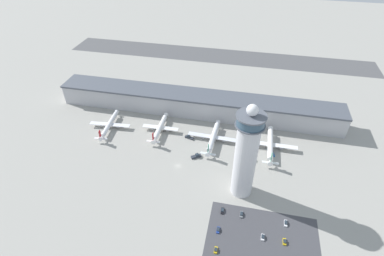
{
  "coord_description": "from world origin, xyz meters",
  "views": [
    {
      "loc": [
        43.31,
        -151.52,
        155.05
      ],
      "look_at": [
        4.18,
        29.38,
        13.53
      ],
      "focal_mm": 28.0,
      "sensor_mm": 36.0,
      "label": 1
    }
  ],
  "objects_px": {
    "service_truck_water": "(196,156)",
    "car_green_van": "(284,242)",
    "car_blue_compact": "(286,223)",
    "car_navy_sedan": "(222,211)",
    "car_red_hatchback": "(216,250)",
    "car_maroon_suv": "(263,237)",
    "control_tower": "(246,154)",
    "airplane_gate_alpha": "(109,125)",
    "service_truck_fuel": "(272,152)",
    "airplane_gate_delta": "(270,145)",
    "service_truck_catering": "(252,159)",
    "service_truck_baggage": "(189,137)",
    "car_white_wagon": "(218,230)",
    "car_yellow_taxi": "(241,214)",
    "airplane_gate_bravo": "(160,128)",
    "airplane_gate_charlie": "(213,137)"
  },
  "relations": [
    {
      "from": "car_navy_sedan",
      "to": "airplane_gate_delta",
      "type": "bearing_deg",
      "value": 66.98
    },
    {
      "from": "service_truck_baggage",
      "to": "service_truck_water",
      "type": "height_order",
      "value": "service_truck_water"
    },
    {
      "from": "car_white_wagon",
      "to": "car_blue_compact",
      "type": "bearing_deg",
      "value": 18.62
    },
    {
      "from": "service_truck_water",
      "to": "car_maroon_suv",
      "type": "bearing_deg",
      "value": -48.85
    },
    {
      "from": "car_yellow_taxi",
      "to": "car_maroon_suv",
      "type": "bearing_deg",
      "value": -44.82
    },
    {
      "from": "airplane_gate_bravo",
      "to": "airplane_gate_alpha",
      "type": "bearing_deg",
      "value": -173.78
    },
    {
      "from": "service_truck_water",
      "to": "airplane_gate_alpha",
      "type": "bearing_deg",
      "value": 165.88
    },
    {
      "from": "service_truck_catering",
      "to": "car_blue_compact",
      "type": "relative_size",
      "value": 1.42
    },
    {
      "from": "service_truck_fuel",
      "to": "car_navy_sedan",
      "type": "bearing_deg",
      "value": -115.88
    },
    {
      "from": "control_tower",
      "to": "airplane_gate_delta",
      "type": "xyz_separation_m",
      "value": [
        18.55,
        47.14,
        -28.53
      ]
    },
    {
      "from": "car_red_hatchback",
      "to": "car_blue_compact",
      "type": "height_order",
      "value": "car_red_hatchback"
    },
    {
      "from": "service_truck_catering",
      "to": "car_yellow_taxi",
      "type": "height_order",
      "value": "service_truck_catering"
    },
    {
      "from": "car_white_wagon",
      "to": "car_red_hatchback",
      "type": "bearing_deg",
      "value": -87.61
    },
    {
      "from": "service_truck_water",
      "to": "car_yellow_taxi",
      "type": "xyz_separation_m",
      "value": [
        37.72,
        -45.18,
        -0.42
      ]
    },
    {
      "from": "airplane_gate_bravo",
      "to": "car_navy_sedan",
      "type": "bearing_deg",
      "value": -48.38
    },
    {
      "from": "car_red_hatchback",
      "to": "car_yellow_taxi",
      "type": "height_order",
      "value": "car_yellow_taxi"
    },
    {
      "from": "control_tower",
      "to": "car_navy_sedan",
      "type": "height_order",
      "value": "control_tower"
    },
    {
      "from": "airplane_gate_delta",
      "to": "service_truck_baggage",
      "type": "height_order",
      "value": "airplane_gate_delta"
    },
    {
      "from": "airplane_gate_alpha",
      "to": "car_maroon_suv",
      "type": "relative_size",
      "value": 9.4
    },
    {
      "from": "car_green_van",
      "to": "car_red_hatchback",
      "type": "relative_size",
      "value": 1.05
    },
    {
      "from": "car_maroon_suv",
      "to": "service_truck_catering",
      "type": "bearing_deg",
      "value": 98.38
    },
    {
      "from": "car_blue_compact",
      "to": "airplane_gate_charlie",
      "type": "bearing_deg",
      "value": 129.08
    },
    {
      "from": "airplane_gate_alpha",
      "to": "service_truck_baggage",
      "type": "bearing_deg",
      "value": 0.76
    },
    {
      "from": "airplane_gate_delta",
      "to": "car_red_hatchback",
      "type": "height_order",
      "value": "airplane_gate_delta"
    },
    {
      "from": "airplane_gate_alpha",
      "to": "car_navy_sedan",
      "type": "bearing_deg",
      "value": -31.66
    },
    {
      "from": "control_tower",
      "to": "car_blue_compact",
      "type": "bearing_deg",
      "value": -35.45
    },
    {
      "from": "control_tower",
      "to": "airplane_gate_bravo",
      "type": "distance_m",
      "value": 91.95
    },
    {
      "from": "airplane_gate_bravo",
      "to": "car_maroon_suv",
      "type": "relative_size",
      "value": 9.14
    },
    {
      "from": "car_green_van",
      "to": "airplane_gate_charlie",
      "type": "bearing_deg",
      "value": 123.8
    },
    {
      "from": "service_truck_water",
      "to": "car_green_van",
      "type": "xyz_separation_m",
      "value": [
        63.21,
        -58.7,
        -0.4
      ]
    },
    {
      "from": "airplane_gate_bravo",
      "to": "service_truck_baggage",
      "type": "xyz_separation_m",
      "value": [
        25.65,
        -3.81,
        -3.0
      ]
    },
    {
      "from": "airplane_gate_alpha",
      "to": "service_truck_fuel",
      "type": "relative_size",
      "value": 4.6
    },
    {
      "from": "car_blue_compact",
      "to": "car_navy_sedan",
      "type": "distance_m",
      "value": 38.4
    },
    {
      "from": "service_truck_water",
      "to": "car_green_van",
      "type": "distance_m",
      "value": 86.27
    },
    {
      "from": "control_tower",
      "to": "car_blue_compact",
      "type": "xyz_separation_m",
      "value": [
        28.67,
        -20.41,
        -32.15
      ]
    },
    {
      "from": "service_truck_catering",
      "to": "car_green_van",
      "type": "bearing_deg",
      "value": -71.52
    },
    {
      "from": "car_red_hatchback",
      "to": "car_blue_compact",
      "type": "relative_size",
      "value": 0.85
    },
    {
      "from": "service_truck_water",
      "to": "car_red_hatchback",
      "type": "bearing_deg",
      "value": -70.28
    },
    {
      "from": "control_tower",
      "to": "airplane_gate_delta",
      "type": "bearing_deg",
      "value": 68.52
    },
    {
      "from": "service_truck_catering",
      "to": "service_truck_baggage",
      "type": "xyz_separation_m",
      "value": [
        -51.78,
        14.69,
        0.13
      ]
    },
    {
      "from": "control_tower",
      "to": "airplane_gate_bravo",
      "type": "bearing_deg",
      "value": 144.95
    },
    {
      "from": "car_red_hatchback",
      "to": "car_maroon_suv",
      "type": "bearing_deg",
      "value": 28.19
    },
    {
      "from": "airplane_gate_alpha",
      "to": "service_truck_water",
      "type": "bearing_deg",
      "value": -14.12
    },
    {
      "from": "control_tower",
      "to": "car_navy_sedan",
      "type": "xyz_separation_m",
      "value": [
        -9.72,
        -19.39,
        -32.16
      ]
    },
    {
      "from": "service_truck_fuel",
      "to": "car_green_van",
      "type": "relative_size",
      "value": 2.09
    },
    {
      "from": "airplane_gate_delta",
      "to": "service_truck_water",
      "type": "bearing_deg",
      "value": -158.23
    },
    {
      "from": "service_truck_baggage",
      "to": "airplane_gate_charlie",
      "type": "bearing_deg",
      "value": 2.16
    },
    {
      "from": "control_tower",
      "to": "car_green_van",
      "type": "height_order",
      "value": "control_tower"
    },
    {
      "from": "car_red_hatchback",
      "to": "service_truck_water",
      "type": "bearing_deg",
      "value": 109.72
    },
    {
      "from": "service_truck_fuel",
      "to": "car_red_hatchback",
      "type": "bearing_deg",
      "value": -108.68
    }
  ]
}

